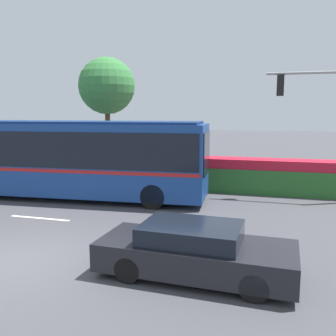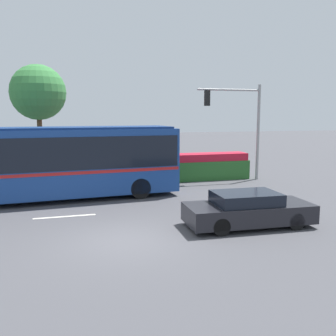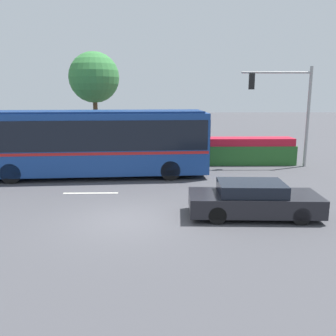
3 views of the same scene
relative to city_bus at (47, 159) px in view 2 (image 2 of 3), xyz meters
name	(u,v)px [view 2 (image 2 of 3)]	position (x,y,z in m)	size (l,w,h in m)	color
ground_plane	(126,240)	(2.53, -6.71, -1.95)	(140.00, 140.00, 0.00)	#444449
city_bus	(47,159)	(0.00, 0.00, 0.00)	(12.51, 3.40, 3.44)	navy
sedan_foreground	(248,210)	(7.05, -6.38, -1.35)	(4.65, 2.03, 1.25)	black
traffic_light_pole	(243,118)	(11.35, 2.50, 1.85)	(4.11, 0.24, 5.82)	gray
flowering_hedge	(166,168)	(6.76, 3.35, -1.15)	(10.50, 1.36, 1.63)	#286028
street_tree_left	(38,93)	(-0.50, 5.39, 3.33)	(3.23, 3.23, 6.93)	brown
lane_stripe_near	(65,217)	(0.69, -3.24, -1.95)	(2.40, 0.16, 0.01)	silver
lane_stripe_far	(224,207)	(7.41, -3.52, -1.95)	(2.40, 0.16, 0.01)	silver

